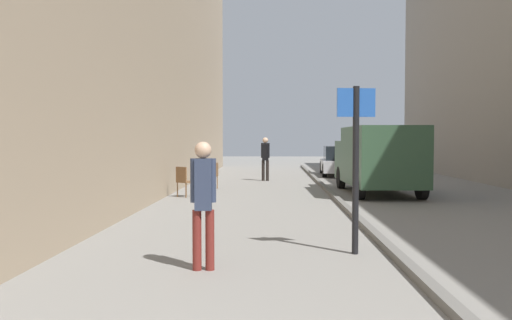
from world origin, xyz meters
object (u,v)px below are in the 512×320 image
at_px(pedestrian_main_foreground, 203,196).
at_px(parked_car, 340,161).
at_px(delivery_van, 378,158).
at_px(cafe_chair_near_window, 184,179).
at_px(pedestrian_mid_block, 265,156).
at_px(cafe_chair_by_doorway, 213,174).
at_px(street_sign_post, 356,155).

distance_m(pedestrian_main_foreground, parked_car, 19.01).
xyz_separation_m(delivery_van, cafe_chair_near_window, (-6.18, -1.22, -0.64)).
bearing_deg(parked_car, pedestrian_mid_block, -133.47).
distance_m(cafe_chair_near_window, cafe_chair_by_doorway, 2.69).
height_order(pedestrian_mid_block, cafe_chair_by_doorway, pedestrian_mid_block).
relative_size(pedestrian_mid_block, cafe_chair_by_doorway, 1.99).
relative_size(parked_car, street_sign_post, 1.65).
height_order(delivery_van, street_sign_post, street_sign_post).
relative_size(delivery_van, street_sign_post, 1.93).
relative_size(pedestrian_mid_block, delivery_van, 0.37).
height_order(pedestrian_main_foreground, cafe_chair_by_doorway, pedestrian_main_foreground).
bearing_deg(cafe_chair_by_doorway, pedestrian_main_foreground, -165.46).
distance_m(pedestrian_mid_block, street_sign_post, 14.10).
distance_m(pedestrian_mid_block, parked_car, 5.04).
bearing_deg(cafe_chair_by_doorway, parked_car, -28.90).
relative_size(pedestrian_main_foreground, pedestrian_mid_block, 0.94).
height_order(cafe_chair_near_window, cafe_chair_by_doorway, same).
xyz_separation_m(pedestrian_main_foreground, delivery_van, (4.36, 9.97, 0.17)).
xyz_separation_m(pedestrian_mid_block, parked_car, (3.64, 3.47, -0.37)).
bearing_deg(parked_car, pedestrian_main_foreground, -99.95).
distance_m(delivery_van, street_sign_post, 9.16).
height_order(pedestrian_mid_block, parked_car, pedestrian_mid_block).
bearing_deg(pedestrian_mid_block, delivery_van, -43.35).
relative_size(delivery_van, cafe_chair_near_window, 5.35).
xyz_separation_m(pedestrian_main_foreground, pedestrian_mid_block, (0.59, 15.06, 0.07)).
bearing_deg(delivery_van, cafe_chair_by_doorway, 164.02).
distance_m(pedestrian_main_foreground, pedestrian_mid_block, 15.07).
relative_size(pedestrian_main_foreground, street_sign_post, 0.67).
distance_m(parked_car, cafe_chair_by_doorway, 9.00).
bearing_deg(parked_car, delivery_van, -86.20).
bearing_deg(cafe_chair_by_doorway, cafe_chair_near_window, 175.60).
height_order(pedestrian_mid_block, cafe_chair_near_window, pedestrian_mid_block).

